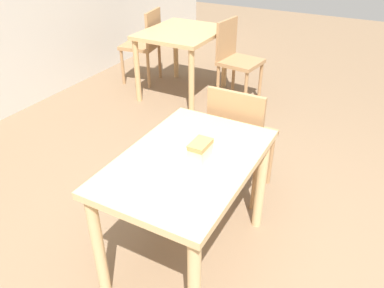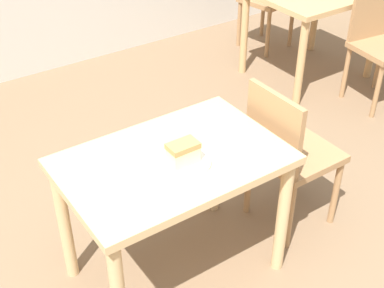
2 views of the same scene
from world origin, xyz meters
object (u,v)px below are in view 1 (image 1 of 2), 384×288
(chair_far_corner, at_px, (236,58))
(plate, at_px, (199,159))
(cake_slice, at_px, (200,150))
(chair_near_window, at_px, (240,137))
(chair_far_opposite, at_px, (145,43))
(dining_table_near, at_px, (188,176))
(dining_table_far, at_px, (182,41))

(chair_far_corner, height_order, plate, chair_far_corner)
(chair_far_corner, xyz_separation_m, cake_slice, (-2.20, -0.71, 0.29))
(cake_slice, bearing_deg, chair_near_window, 3.33)
(cake_slice, bearing_deg, chair_far_opposite, 40.36)
(dining_table_near, bearing_deg, cake_slice, -79.94)
(plate, bearing_deg, chair_far_corner, 17.67)
(chair_near_window, relative_size, plate, 3.57)
(dining_table_near, bearing_deg, plate, -75.74)
(dining_table_near, bearing_deg, chair_near_window, -2.19)
(chair_far_corner, bearing_deg, dining_table_far, 109.19)
(dining_table_far, xyz_separation_m, chair_far_opposite, (0.11, 0.58, -0.13))
(chair_far_corner, bearing_deg, plate, -155.40)
(dining_table_near, relative_size, cake_slice, 7.47)
(chair_far_opposite, bearing_deg, cake_slice, 30.62)
(dining_table_near, relative_size, chair_near_window, 1.15)
(chair_near_window, height_order, chair_far_opposite, same)
(dining_table_near, bearing_deg, chair_far_corner, 16.14)
(chair_near_window, bearing_deg, plate, 92.84)
(dining_table_far, xyz_separation_m, cake_slice, (-2.08, -1.28, 0.16))
(chair_far_corner, bearing_deg, cake_slice, -155.28)
(plate, bearing_deg, dining_table_near, 104.26)
(chair_far_opposite, relative_size, cake_slice, 6.51)
(plate, relative_size, cake_slice, 1.82)
(chair_far_opposite, xyz_separation_m, cake_slice, (-2.19, -1.86, 0.29))
(chair_near_window, distance_m, chair_far_opposite, 2.37)
(dining_table_far, relative_size, plate, 3.79)
(chair_near_window, distance_m, chair_far_corner, 1.67)
(chair_near_window, bearing_deg, cake_slice, 93.33)
(chair_far_opposite, bearing_deg, dining_table_far, 69.41)
(dining_table_near, height_order, dining_table_far, dining_table_far)
(dining_table_far, relative_size, chair_far_opposite, 1.06)
(chair_far_corner, bearing_deg, chair_near_window, -149.43)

